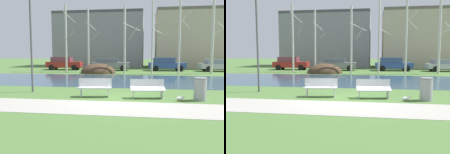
# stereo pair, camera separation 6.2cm
# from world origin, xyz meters

# --- Properties ---
(ground_plane) EXTENTS (120.00, 120.00, 0.00)m
(ground_plane) POSITION_xyz_m (0.00, 10.00, 0.00)
(ground_plane) COLOR #476B33
(paved_path_strip) EXTENTS (60.00, 2.40, 0.01)m
(paved_path_strip) POSITION_xyz_m (0.00, -1.71, 0.01)
(paved_path_strip) COLOR #9E998E
(paved_path_strip) RESTS_ON ground
(river_band) EXTENTS (80.00, 8.35, 0.01)m
(river_band) POSITION_xyz_m (0.00, 7.63, 0.00)
(river_band) COLOR #2D475B
(river_band) RESTS_ON ground
(soil_mound) EXTENTS (3.67, 3.23, 1.98)m
(soil_mound) POSITION_xyz_m (-3.86, 13.77, 0.00)
(soil_mound) COLOR #423021
(soil_mound) RESTS_ON ground
(bench_left) EXTENTS (1.66, 0.75, 0.87)m
(bench_left) POSITION_xyz_m (-1.27, 0.53, 0.47)
(bench_left) COLOR silver
(bench_left) RESTS_ON ground
(bench_right) EXTENTS (1.66, 0.75, 0.87)m
(bench_right) POSITION_xyz_m (1.24, 0.53, 0.47)
(bench_right) COLOR silver
(bench_right) RESTS_ON ground
(trash_bin) EXTENTS (0.56, 0.56, 1.02)m
(trash_bin) POSITION_xyz_m (3.55, 0.29, 0.53)
(trash_bin) COLOR gray
(trash_bin) RESTS_ON ground
(seagull) EXTENTS (0.41, 0.15, 0.25)m
(seagull) POSITION_xyz_m (2.67, 0.02, 0.13)
(seagull) COLOR white
(seagull) RESTS_ON ground
(streetlamp) EXTENTS (0.32, 0.32, 6.12)m
(streetlamp) POSITION_xyz_m (-4.90, 1.43, 4.01)
(streetlamp) COLOR #4C4C51
(streetlamp) RESTS_ON ground
(birch_far_left) EXTENTS (1.26, 2.16, 7.30)m
(birch_far_left) POSITION_xyz_m (-7.59, 14.75, 3.73)
(birch_far_left) COLOR #BCB7A8
(birch_far_left) RESTS_ON ground
(birch_left) EXTENTS (1.27, 2.05, 6.70)m
(birch_left) POSITION_xyz_m (-5.05, 14.56, 3.40)
(birch_left) COLOR #BCB7A8
(birch_left) RESTS_ON ground
(birch_center_left) EXTENTS (1.61, 2.65, 6.65)m
(birch_center_left) POSITION_xyz_m (-1.02, 13.30, 3.39)
(birch_center_left) COLOR beige
(birch_center_left) RESTS_ON ground
(birch_center) EXTENTS (1.38, 2.27, 7.07)m
(birch_center) POSITION_xyz_m (1.66, 13.28, 3.59)
(birch_center) COLOR beige
(birch_center) RESTS_ON ground
(birch_center_right) EXTENTS (1.07, 1.90, 8.11)m
(birch_center_right) POSITION_xyz_m (4.24, 13.46, 4.10)
(birch_center_right) COLOR beige
(birch_center_right) RESTS_ON ground
(birch_right) EXTENTS (1.50, 2.31, 7.49)m
(birch_right) POSITION_xyz_m (7.56, 14.57, 3.78)
(birch_right) COLOR beige
(birch_right) RESTS_ON ground
(parked_van_nearest_red) EXTENTS (4.35, 2.31, 1.58)m
(parked_van_nearest_red) POSITION_xyz_m (-9.06, 17.94, 0.82)
(parked_van_nearest_red) COLOR maroon
(parked_van_nearest_red) RESTS_ON ground
(parked_sedan_second_grey) EXTENTS (4.50, 2.33, 1.44)m
(parked_sedan_second_grey) POSITION_xyz_m (-3.21, 17.70, 0.77)
(parked_sedan_second_grey) COLOR slate
(parked_sedan_second_grey) RESTS_ON ground
(parked_hatch_third_blue) EXTENTS (4.29, 2.26, 1.54)m
(parked_hatch_third_blue) POSITION_xyz_m (3.34, 18.06, 0.80)
(parked_hatch_third_blue) COLOR #2D4793
(parked_hatch_third_blue) RESTS_ON ground
(parked_wagon_fourth_silver) EXTENTS (4.63, 2.24, 1.36)m
(parked_wagon_fourth_silver) POSITION_xyz_m (9.21, 17.93, 0.73)
(parked_wagon_fourth_silver) COLOR #B2B5BC
(parked_wagon_fourth_silver) RESTS_ON ground
(building_grey_warehouse) EXTENTS (13.18, 7.52, 8.12)m
(building_grey_warehouse) POSITION_xyz_m (-6.10, 26.92, 4.06)
(building_grey_warehouse) COLOR gray
(building_grey_warehouse) RESTS_ON ground
(building_beige_block) EXTENTS (14.73, 8.08, 7.96)m
(building_beige_block) POSITION_xyz_m (9.70, 25.58, 3.98)
(building_beige_block) COLOR #BCAD8E
(building_beige_block) RESTS_ON ground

